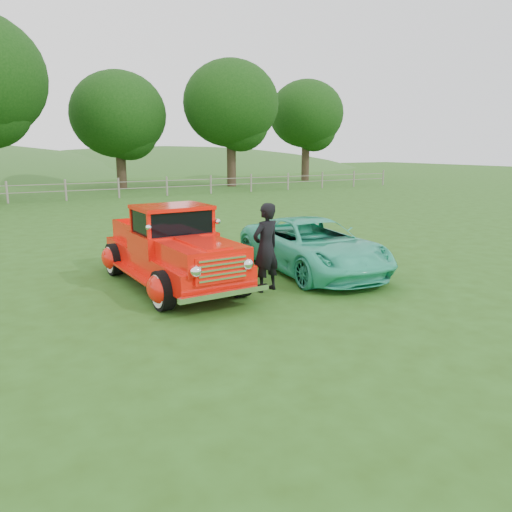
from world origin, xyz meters
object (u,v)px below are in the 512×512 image
tree_far_east (306,114)px  man (266,247)px  tree_mid_east (231,104)px  teal_sedan (313,246)px  red_pickup (172,250)px  tree_near_east (118,115)px

tree_far_east → man: (-21.26, -29.29, -4.92)m
man → tree_far_east: bearing=-140.7°
tree_far_east → man: tree_far_east is taller
tree_mid_east → tree_far_east: bearing=18.4°
teal_sedan → man: (-1.84, -0.88, 0.29)m
red_pickup → teal_sedan: bearing=-10.7°
tree_far_east → red_pickup: bearing=-129.3°
tree_far_east → red_pickup: 36.42m
tree_near_east → tree_mid_east: bearing=-14.0°
teal_sedan → tree_near_east: bearing=89.7°
red_pickup → tree_mid_east: bearing=58.3°
tree_far_east → tree_mid_east: bearing=-161.6°
tree_mid_east → red_pickup: (-13.83, -24.92, -5.38)m
tree_far_east → teal_sedan: bearing=-124.4°
tree_near_east → red_pickup: 27.91m
tree_mid_east → teal_sedan: tree_mid_east is taller
tree_far_east → man: bearing=-126.0°
tree_near_east → man: tree_near_east is taller
tree_near_east → tree_far_east: (17.00, 1.00, 0.61)m
tree_mid_east → man: bearing=-115.0°
tree_near_east → man: bearing=-98.6°
tree_mid_east → teal_sedan: size_ratio=2.03×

